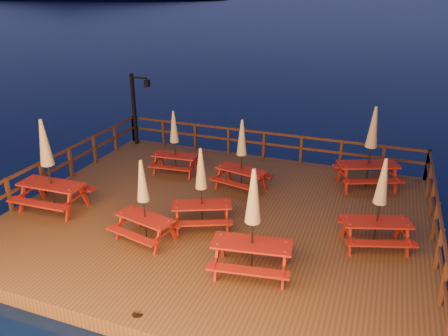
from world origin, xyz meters
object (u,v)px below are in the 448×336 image
(picnic_table_0, at_px, (144,200))
(picnic_table_2, at_px, (242,154))
(picnic_table_1, at_px, (371,146))
(lamp_post, at_px, (137,103))

(picnic_table_0, bearing_deg, picnic_table_2, 83.26)
(picnic_table_1, height_order, picnic_table_2, picnic_table_1)
(picnic_table_2, bearing_deg, picnic_table_0, -97.09)
(picnic_table_1, bearing_deg, lamp_post, 151.18)
(lamp_post, relative_size, picnic_table_1, 1.08)
(lamp_post, bearing_deg, picnic_table_0, -57.94)
(picnic_table_0, bearing_deg, lamp_post, 134.72)
(picnic_table_0, height_order, picnic_table_2, picnic_table_2)
(picnic_table_0, height_order, picnic_table_1, picnic_table_1)
(picnic_table_0, relative_size, picnic_table_2, 0.95)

